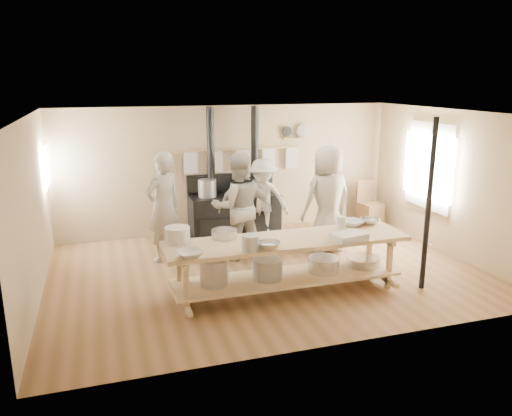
# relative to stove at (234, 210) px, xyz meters

# --- Properties ---
(ground) EXTENTS (7.00, 7.00, 0.00)m
(ground) POSITION_rel_stove_xyz_m (0.01, -2.12, -0.52)
(ground) COLOR brown
(ground) RESTS_ON ground
(room_shell) EXTENTS (7.00, 7.00, 7.00)m
(room_shell) POSITION_rel_stove_xyz_m (0.01, -2.12, 1.10)
(room_shell) COLOR tan
(room_shell) RESTS_ON ground
(window_right) EXTENTS (0.09, 1.50, 1.65)m
(window_right) POSITION_rel_stove_xyz_m (3.48, -1.52, 0.98)
(window_right) COLOR beige
(window_right) RESTS_ON ground
(left_opening) EXTENTS (0.00, 0.90, 0.90)m
(left_opening) POSITION_rel_stove_xyz_m (-3.44, -0.12, 1.08)
(left_opening) COLOR white
(left_opening) RESTS_ON ground
(stove) EXTENTS (1.90, 0.75, 2.60)m
(stove) POSITION_rel_stove_xyz_m (0.00, 0.00, 0.00)
(stove) COLOR black
(stove) RESTS_ON ground
(towel_rail) EXTENTS (3.00, 0.04, 0.47)m
(towel_rail) POSITION_rel_stove_xyz_m (0.01, 0.28, 1.04)
(towel_rail) COLOR tan
(towel_rail) RESTS_ON ground
(back_wall_shelf) EXTENTS (0.63, 0.14, 0.32)m
(back_wall_shelf) POSITION_rel_stove_xyz_m (1.47, 0.32, 1.48)
(back_wall_shelf) COLOR tan
(back_wall_shelf) RESTS_ON ground
(prep_table) EXTENTS (3.60, 0.90, 0.85)m
(prep_table) POSITION_rel_stove_xyz_m (-0.00, -3.02, -0.00)
(prep_table) COLOR tan
(prep_table) RESTS_ON ground
(support_post) EXTENTS (0.08, 0.08, 2.60)m
(support_post) POSITION_rel_stove_xyz_m (2.06, -3.47, 0.78)
(support_post) COLOR black
(support_post) RESTS_ON ground
(cook_far_left) EXTENTS (0.84, 0.76, 1.92)m
(cook_far_left) POSITION_rel_stove_xyz_m (-1.54, -1.05, 0.44)
(cook_far_left) COLOR #A9A296
(cook_far_left) RESTS_ON ground
(cook_left) EXTENTS (0.92, 0.72, 1.89)m
(cook_left) POSITION_rel_stove_xyz_m (-0.29, -1.33, 0.42)
(cook_left) COLOR #A9A296
(cook_left) RESTS_ON ground
(cook_center) EXTENTS (1.04, 0.74, 1.98)m
(cook_center) POSITION_rel_stove_xyz_m (1.36, -1.51, 0.47)
(cook_center) COLOR #A9A296
(cook_center) RESTS_ON ground
(cook_right) EXTENTS (1.05, 0.68, 1.65)m
(cook_right) POSITION_rel_stove_xyz_m (-0.09, -1.13, 0.31)
(cook_right) COLOR #A9A296
(cook_right) RESTS_ON ground
(cook_by_window) EXTENTS (1.19, 0.93, 1.61)m
(cook_by_window) POSITION_rel_stove_xyz_m (0.48, -0.40, 0.29)
(cook_by_window) COLOR #A9A296
(cook_by_window) RESTS_ON ground
(chair) EXTENTS (0.53, 0.53, 0.97)m
(chair) POSITION_rel_stove_xyz_m (3.04, -0.15, -0.24)
(chair) COLOR #4E331F
(chair) RESTS_ON ground
(bowl_white_a) EXTENTS (0.39, 0.39, 0.08)m
(bowl_white_a) POSITION_rel_stove_xyz_m (-1.48, -3.35, 0.37)
(bowl_white_a) COLOR white
(bowl_white_a) RESTS_ON prep_table
(bowl_steel_a) EXTENTS (0.45, 0.45, 0.10)m
(bowl_steel_a) POSITION_rel_stove_xyz_m (-0.39, -3.35, 0.38)
(bowl_steel_a) COLOR silver
(bowl_steel_a) RESTS_ON prep_table
(bowl_white_b) EXTENTS (0.47, 0.47, 0.09)m
(bowl_white_b) POSITION_rel_stove_xyz_m (1.24, -2.69, 0.37)
(bowl_white_b) COLOR white
(bowl_white_b) RESTS_ON prep_table
(bowl_steel_b) EXTENTS (0.43, 0.43, 0.09)m
(bowl_steel_b) POSITION_rel_stove_xyz_m (1.56, -2.69, 0.38)
(bowl_steel_b) COLOR silver
(bowl_steel_b) RESTS_ON prep_table
(roasting_pan) EXTENTS (0.54, 0.41, 0.11)m
(roasting_pan) POSITION_rel_stove_xyz_m (0.84, -3.35, 0.38)
(roasting_pan) COLOR #B2B2B7
(roasting_pan) RESTS_ON prep_table
(mixing_bowl_large) EXTENTS (0.48, 0.48, 0.12)m
(mixing_bowl_large) POSITION_rel_stove_xyz_m (-0.86, -2.69, 0.39)
(mixing_bowl_large) COLOR silver
(mixing_bowl_large) RESTS_ON prep_table
(bucket_galv) EXTENTS (0.29, 0.29, 0.22)m
(bucket_galv) POSITION_rel_stove_xyz_m (-0.65, -3.35, 0.44)
(bucket_galv) COLOR gray
(bucket_galv) RESTS_ON prep_table
(deep_bowl_enamel) EXTENTS (0.46, 0.46, 0.22)m
(deep_bowl_enamel) POSITION_rel_stove_xyz_m (-1.54, -2.69, 0.44)
(deep_bowl_enamel) COLOR white
(deep_bowl_enamel) RESTS_ON prep_table
(pitcher) EXTENTS (0.18, 0.18, 0.22)m
(pitcher) POSITION_rel_stove_xyz_m (0.96, -2.85, 0.44)
(pitcher) COLOR white
(pitcher) RESTS_ON prep_table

